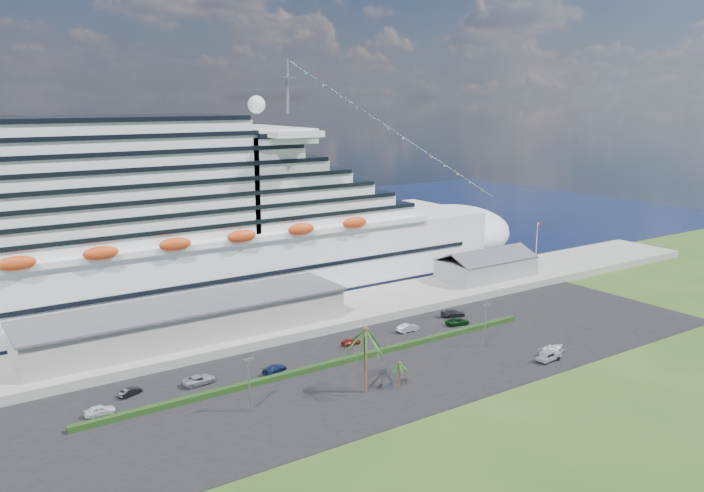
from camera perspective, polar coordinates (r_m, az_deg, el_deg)
ground at (r=113.25m, az=6.55°, el=-11.54°), size 420.00×420.00×0.00m
asphalt_lot at (r=121.09m, az=3.12°, el=-9.83°), size 140.00×38.00×0.12m
wharf at (r=143.54m, az=-3.90°, el=-5.90°), size 240.00×20.00×1.80m
water at (r=223.77m, az=-15.57°, el=0.04°), size 420.00×160.00×0.02m
cruise_ship at (r=152.42m, az=-15.60°, el=0.88°), size 191.00×38.00×54.00m
terminal_building at (r=132.20m, az=-13.39°, el=-5.95°), size 61.00×15.00×6.30m
port_shed at (r=173.46m, az=11.10°, el=-1.71°), size 24.00×12.31×7.37m
flagpole at (r=185.59m, az=15.10°, el=0.23°), size 1.08×0.16×12.00m
hedge at (r=120.45m, az=-1.41°, el=-9.67°), size 88.00×1.10×0.90m
lamp_post_left at (r=103.23m, az=-8.53°, el=-10.80°), size 1.60×0.35×8.27m
lamp_post_right at (r=129.64m, az=11.07°, el=-6.05°), size 1.60×0.35×8.27m
palm_tall at (r=107.02m, az=1.15°, el=-7.59°), size 8.82×8.82×11.13m
palm_short at (r=110.95m, az=3.95°, el=-9.95°), size 3.53×3.53×4.56m
parked_car_0 at (r=109.19m, az=-20.22°, el=-12.70°), size 4.42×1.87×1.49m
parked_car_1 at (r=114.29m, az=-17.98°, el=-11.46°), size 3.98×2.55×1.24m
parked_car_2 at (r=115.55m, az=-12.60°, el=-10.80°), size 5.59×2.90×1.51m
parked_car_3 at (r=118.11m, az=-6.46°, el=-10.09°), size 5.05×3.29×1.36m
parked_car_4 at (r=129.71m, az=-0.07°, el=-7.94°), size 3.88×1.57×1.32m
parked_car_5 at (r=137.15m, az=4.69°, el=-6.79°), size 4.79×1.70×1.57m
parked_car_6 at (r=142.29m, az=8.78°, el=-6.22°), size 5.33×3.17×1.39m
parked_car_7 at (r=147.27m, az=8.39°, el=-5.54°), size 5.69×3.66×1.53m
pickup_truck at (r=126.80m, az=16.04°, el=-8.77°), size 5.14×2.25×1.76m
boat_trailer at (r=129.87m, az=16.40°, el=-8.18°), size 6.41×4.39×1.81m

